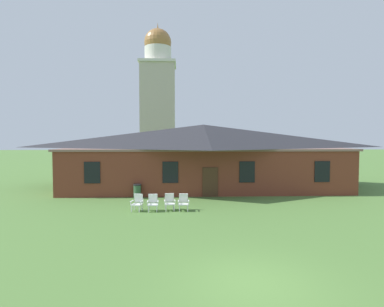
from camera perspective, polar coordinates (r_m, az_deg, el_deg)
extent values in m
plane|color=#517A38|center=(9.72, 10.99, -22.54)|extent=(200.00, 200.00, 0.00)
cube|color=brown|center=(26.82, 2.11, -2.59)|extent=(21.63, 10.00, 3.20)
cube|color=#835E55|center=(26.71, 2.11, 1.00)|extent=(22.06, 10.20, 0.16)
pyramid|color=#28282D|center=(26.70, 2.12, 3.26)|extent=(22.50, 10.40, 1.94)
cube|color=black|center=(22.55, -17.90, -3.36)|extent=(1.10, 0.06, 1.50)
cube|color=black|center=(21.73, -4.00, -3.46)|extent=(1.10, 0.06, 1.50)
cube|color=black|center=(22.24, 10.09, -3.35)|extent=(1.10, 0.06, 1.50)
cube|color=black|center=(23.99, 22.83, -3.08)|extent=(1.10, 0.06, 1.50)
cube|color=#422819|center=(21.92, 3.37, -5.27)|extent=(1.10, 0.06, 2.10)
cube|color=#BCB29E|center=(45.57, -6.24, 6.83)|extent=(4.80, 4.80, 14.60)
cube|color=silver|center=(46.68, -6.29, 16.03)|extent=(5.18, 5.18, 0.36)
cylinder|color=silver|center=(46.99, -6.30, 17.55)|extent=(3.80, 3.80, 2.20)
sphere|color=#9E6B38|center=(47.47, -6.31, 19.63)|extent=(3.88, 3.88, 3.88)
cone|color=#9E6B38|center=(48.20, -6.33, 22.29)|extent=(0.24, 0.24, 1.00)
cube|color=white|center=(17.82, -9.68, -10.06)|extent=(0.06, 0.06, 0.36)
cube|color=white|center=(17.98, -11.07, -9.96)|extent=(0.06, 0.06, 0.36)
cube|color=white|center=(18.22, -9.18, -9.77)|extent=(0.06, 0.06, 0.36)
cube|color=white|center=(18.38, -10.54, -9.67)|extent=(0.06, 0.06, 0.36)
cube|color=white|center=(18.05, -10.12, -9.23)|extent=(0.64, 0.63, 0.05)
cube|color=white|center=(18.28, -9.78, -8.12)|extent=(0.54, 0.30, 0.54)
cube|color=white|center=(17.90, -9.27, -8.69)|extent=(0.17, 0.47, 0.03)
cube|color=white|center=(17.77, -9.45, -9.14)|extent=(0.05, 0.05, 0.22)
cube|color=white|center=(18.10, -11.02, -8.58)|extent=(0.17, 0.47, 0.03)
cube|color=white|center=(17.98, -11.21, -9.02)|extent=(0.05, 0.05, 0.22)
cube|color=white|center=(17.70, -6.49, -10.13)|extent=(0.05, 0.05, 0.36)
cube|color=white|center=(17.72, -7.99, -10.12)|extent=(0.05, 0.05, 0.36)
cube|color=white|center=(18.13, -6.45, -9.81)|extent=(0.05, 0.05, 0.36)
cube|color=white|center=(18.15, -7.92, -9.81)|extent=(0.05, 0.05, 0.36)
cube|color=white|center=(17.88, -7.22, -9.33)|extent=(0.56, 0.55, 0.05)
cube|color=white|center=(18.12, -7.19, -8.19)|extent=(0.52, 0.22, 0.54)
cube|color=white|center=(17.81, -6.28, -8.73)|extent=(0.08, 0.47, 0.03)
cube|color=white|center=(17.68, -6.29, -9.18)|extent=(0.04, 0.04, 0.22)
cube|color=white|center=(17.83, -8.17, -8.72)|extent=(0.08, 0.47, 0.03)
cube|color=white|center=(17.70, -8.19, -9.18)|extent=(0.04, 0.04, 0.22)
cube|color=silver|center=(17.85, -3.32, -10.00)|extent=(0.05, 0.05, 0.36)
cube|color=silver|center=(17.82, -4.81, -10.03)|extent=(0.05, 0.05, 0.36)
cube|color=silver|center=(18.28, -3.44, -9.70)|extent=(0.05, 0.05, 0.36)
cube|color=silver|center=(18.25, -4.89, -9.72)|extent=(0.05, 0.05, 0.36)
cube|color=silver|center=(18.00, -4.12, -9.23)|extent=(0.59, 0.57, 0.05)
cube|color=silver|center=(18.25, -4.19, -8.10)|extent=(0.53, 0.24, 0.54)
cube|color=silver|center=(17.96, -3.18, -8.61)|extent=(0.11, 0.47, 0.03)
cube|color=silver|center=(17.83, -3.13, -9.06)|extent=(0.04, 0.04, 0.22)
cube|color=silver|center=(17.92, -5.05, -8.65)|extent=(0.11, 0.47, 0.03)
cube|color=silver|center=(17.79, -5.02, -9.10)|extent=(0.04, 0.04, 0.22)
cube|color=silver|center=(17.70, -0.81, -10.11)|extent=(0.05, 0.05, 0.36)
cube|color=silver|center=(17.70, -2.32, -10.11)|extent=(0.05, 0.05, 0.36)
cube|color=silver|center=(18.13, -0.84, -9.79)|extent=(0.05, 0.05, 0.36)
cube|color=silver|center=(18.13, -2.31, -9.80)|extent=(0.05, 0.05, 0.36)
cube|color=silver|center=(17.87, -1.57, -9.31)|extent=(0.54, 0.52, 0.05)
cube|color=silver|center=(18.11, -1.58, -8.18)|extent=(0.51, 0.19, 0.54)
cube|color=silver|center=(17.81, -0.63, -8.71)|extent=(0.06, 0.47, 0.03)
cube|color=silver|center=(17.68, -0.61, -9.16)|extent=(0.04, 0.04, 0.22)
cube|color=silver|center=(17.81, -2.51, -8.71)|extent=(0.06, 0.47, 0.03)
cube|color=silver|center=(17.67, -2.52, -9.17)|extent=(0.04, 0.04, 0.22)
cylinder|color=#335638|center=(21.84, -10.02, -6.94)|extent=(0.52, 0.52, 0.90)
cylinder|color=black|center=(21.76, -10.03, -5.67)|extent=(0.56, 0.56, 0.08)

